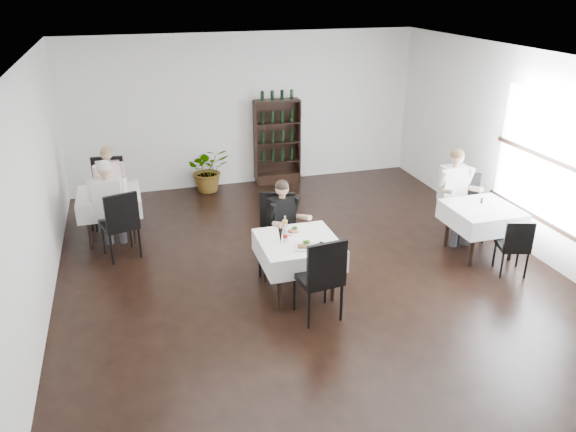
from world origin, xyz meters
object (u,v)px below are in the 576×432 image
at_px(main_table, 298,250).
at_px(wine_shelf, 277,143).
at_px(potted_tree, 208,169).
at_px(diner_main, 285,219).

bearing_deg(main_table, wine_shelf, 78.22).
height_order(main_table, potted_tree, potted_tree).
bearing_deg(potted_tree, main_table, -82.65).
distance_m(wine_shelf, main_table, 4.41).
relative_size(main_table, diner_main, 0.76).
bearing_deg(diner_main, main_table, -91.19).
distance_m(wine_shelf, diner_main, 3.73).
bearing_deg(potted_tree, wine_shelf, 4.54).
relative_size(wine_shelf, main_table, 1.70).
xyz_separation_m(main_table, potted_tree, (-0.54, 4.20, -0.17)).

